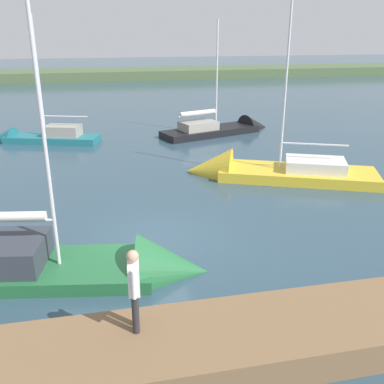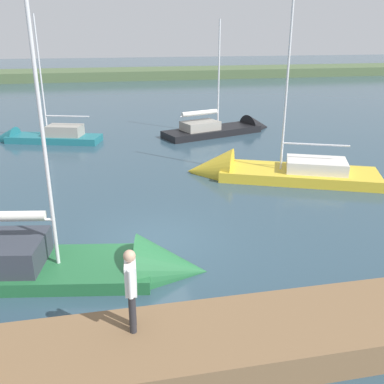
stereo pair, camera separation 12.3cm
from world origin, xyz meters
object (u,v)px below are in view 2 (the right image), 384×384
at_px(sailboat_far_right, 228,131).
at_px(person_on_dock, 131,284).
at_px(sailboat_mid_channel, 76,269).
at_px(sailboat_near_dock, 39,139).
at_px(sailboat_inner_slip, 259,174).

distance_m(sailboat_far_right, person_on_dock, 21.20).
height_order(sailboat_mid_channel, sailboat_near_dock, sailboat_mid_channel).
xyz_separation_m(sailboat_inner_slip, person_on_dock, (6.50, 10.56, 1.57)).
relative_size(sailboat_far_right, sailboat_near_dock, 1.01).
bearing_deg(person_on_dock, sailboat_inner_slip, -117.38).
distance_m(sailboat_far_right, sailboat_near_dock, 11.85).
height_order(sailboat_inner_slip, sailboat_far_right, sailboat_inner_slip).
bearing_deg(sailboat_mid_channel, sailboat_inner_slip, 51.41).
relative_size(sailboat_mid_channel, sailboat_near_dock, 1.21).
distance_m(sailboat_inner_slip, sailboat_mid_channel, 10.50).
xyz_separation_m(sailboat_far_right, sailboat_near_dock, (11.85, 0.04, 0.02)).
relative_size(sailboat_inner_slip, person_on_dock, 4.99).
bearing_deg(sailboat_inner_slip, sailboat_near_dock, -17.68).
bearing_deg(sailboat_inner_slip, sailboat_far_right, -74.38).
height_order(sailboat_far_right, sailboat_near_dock, sailboat_near_dock).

